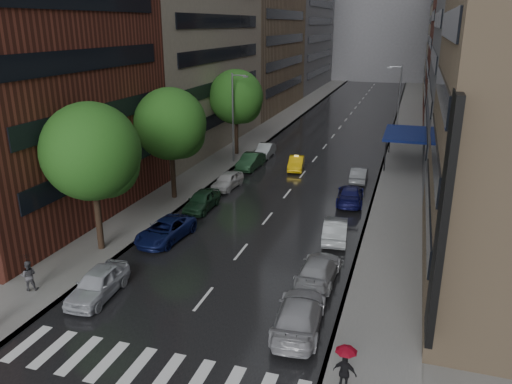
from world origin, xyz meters
TOP-DOWN VIEW (x-y plane):
  - ground at (0.00, 0.00)m, footprint 220.00×220.00m
  - road at (0.00, 50.00)m, footprint 14.00×140.00m
  - sidewalk_left at (-9.00, 50.00)m, footprint 4.00×140.00m
  - sidewalk_right at (9.00, 50.00)m, footprint 4.00×140.00m
  - crosswalk at (0.20, -2.00)m, footprint 13.15×2.80m
  - buildings_left at (-15.00, 58.79)m, footprint 8.00×108.00m
  - buildings_right at (15.00, 56.70)m, footprint 8.05×109.10m
  - building_far at (0.00, 118.00)m, footprint 40.00×14.00m
  - tree_near at (-8.60, 7.55)m, footprint 5.95×5.95m
  - tree_mid at (-8.60, 17.91)m, footprint 5.73×5.73m
  - tree_far at (-8.60, 33.24)m, footprint 5.82×5.82m
  - taxi at (-0.98, 29.46)m, footprint 1.94×4.18m
  - parked_cars_left at (-5.40, 17.28)m, footprint 2.79×35.40m
  - parked_cars_right at (5.40, 12.84)m, footprint 2.57×29.32m
  - ped_black_umbrella at (-9.18, 1.84)m, footprint 1.02×0.98m
  - ped_red_umbrella at (8.06, -0.84)m, footprint 0.99×0.82m
  - street_lamp_left at (-7.72, 30.00)m, footprint 1.74×0.22m
  - street_lamp_right at (7.72, 45.00)m, footprint 1.74×0.22m
  - awning at (8.98, 35.00)m, footprint 4.00×8.00m

SIDE VIEW (x-z plane):
  - ground at x=0.00m, z-range 0.00..0.00m
  - road at x=0.00m, z-range 0.00..0.01m
  - crosswalk at x=0.20m, z-range 0.01..0.02m
  - sidewalk_left at x=-9.00m, z-range 0.00..0.15m
  - sidewalk_right at x=9.00m, z-range 0.00..0.15m
  - taxi at x=-0.98m, z-range 0.00..1.33m
  - parked_cars_left at x=-5.40m, z-range -0.04..1.50m
  - parked_cars_right at x=5.40m, z-range -0.04..1.51m
  - ped_red_umbrella at x=8.06m, z-range 0.33..2.34m
  - ped_black_umbrella at x=-9.18m, z-range 0.34..2.43m
  - awning at x=8.98m, z-range 1.57..4.70m
  - street_lamp_left at x=-7.72m, z-range 0.39..9.39m
  - street_lamp_right at x=7.72m, z-range 0.39..9.39m
  - tree_mid at x=-8.60m, z-range 1.69..10.82m
  - tree_far at x=-8.60m, z-range 1.71..10.98m
  - tree_near at x=-8.60m, z-range 1.75..11.23m
  - buildings_right at x=15.00m, z-range -2.97..33.03m
  - buildings_left at x=-15.00m, z-range -3.01..34.99m
  - building_far at x=0.00m, z-range 0.00..32.00m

